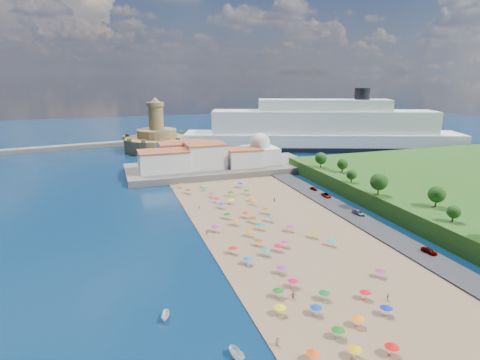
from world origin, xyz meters
name	(u,v)px	position (x,y,z in m)	size (l,w,h in m)	color
ground	(253,225)	(0.00, 0.00, 0.00)	(700.00, 700.00, 0.00)	#071938
terrace	(220,168)	(10.00, 73.00, 1.50)	(90.00, 36.00, 3.00)	#59544C
jetty	(165,158)	(-12.00, 108.00, 1.20)	(18.00, 70.00, 2.40)	#59544C
waterfront_buildings	(194,157)	(-3.05, 73.64, 7.88)	(57.00, 29.00, 11.00)	silver
domed_building	(260,151)	(30.00, 71.00, 8.97)	(16.00, 16.00, 15.00)	silver
fortress	(157,139)	(-12.00, 138.00, 6.68)	(40.00, 40.00, 32.40)	olive
cruise_ship	(323,131)	(86.88, 108.54, 11.17)	(170.91, 82.48, 37.72)	black
beach_parasols	(261,231)	(-1.46, -10.25, 2.15)	(32.69, 115.47, 2.20)	gray
beachgoers	(246,230)	(-4.42, -5.86, 1.13)	(34.00, 102.64, 1.89)	tan
moored_boats	(210,340)	(-27.60, -51.75, 0.80)	(12.07, 19.53, 1.70)	white
parked_cars	(353,210)	(36.00, -1.09, 1.39)	(2.67, 66.14, 1.45)	gray
hillside_trees	(405,189)	(48.29, -10.84, 10.12)	(15.85, 106.36, 7.80)	#382314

